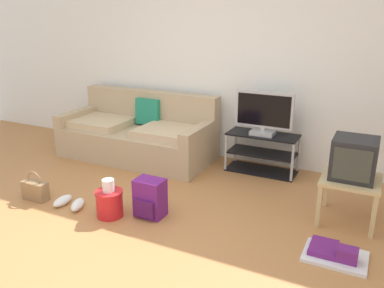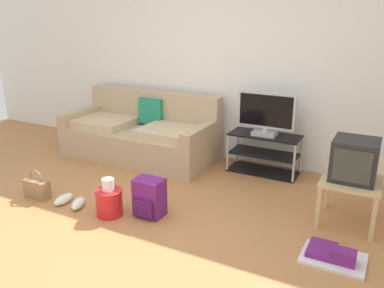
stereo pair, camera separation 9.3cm
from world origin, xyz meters
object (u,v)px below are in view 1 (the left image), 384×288
Objects in this scene: backpack at (150,198)px; sneakers_pair at (70,203)px; tv_stand at (262,153)px; side_table at (350,185)px; flat_tv at (264,114)px; handbag at (35,190)px; cleaning_bucket at (109,201)px; floor_tray at (335,254)px; crt_tv at (354,158)px; couch at (139,134)px.

backpack is 1.06× the size of sneakers_pair.
tv_stand is 1.65× the size of side_table.
flat_tv reaches higher than handbag.
flat_tv is 1.43m from side_table.
cleaning_bucket is (-2.09, -0.93, -0.22)m from side_table.
handbag is (-3.02, -0.99, -0.26)m from side_table.
side_table is 1.46× the size of sneakers_pair.
sneakers_pair is (0.45, 0.03, -0.07)m from handbag.
sneakers_pair is (-0.84, -0.21, -0.14)m from backpack.
cleaning_bucket reaches higher than handbag.
backpack reaches higher than handbag.
handbag is 3.03m from floor_tray.
tv_stand reaches higher than side_table.
side_table is 1.90m from backpack.
flat_tv is 1.35× the size of side_table.
floor_tray reaches higher than sneakers_pair.
crt_tv reaches higher than handbag.
cleaning_bucket is (-0.99, -1.76, -0.59)m from flat_tv.
floor_tray is at bearing 3.10° from backpack.
tv_stand reaches higher than sneakers_pair.
backpack is (-1.74, -0.76, -0.45)m from crt_tv.
cleaning_bucket is (0.70, -1.58, -0.16)m from couch.
side_table is at bearing 88.95° from floor_tray.
crt_tv is 2.34m from cleaning_bucket.
side_table is at bearing 24.59° from backpack.
couch is 5.43× the size of backpack.
tv_stand is at bearing 90.00° from flat_tv.
tv_stand is 2.35m from sneakers_pair.
flat_tv is 1.42× the size of floor_tray.
couch reaches higher than side_table.
crt_tv is 3.23m from handbag.
cleaning_bucket reaches higher than sneakers_pair.
tv_stand is at bearing 69.70° from backpack.
side_table reaches higher than floor_tray.
cleaning_bucket is (0.94, 0.06, 0.05)m from handbag.
crt_tv is at bearing 24.35° from cleaning_bucket.
flat_tv is at bearing 60.75° from cleaning_bucket.
tv_stand is at bearing 43.83° from handbag.
crt_tv is at bearing -36.63° from flat_tv.
tv_stand is 0.51m from flat_tv.
side_table is at bearing 20.40° from sneakers_pair.
floor_tray is at bearing -54.94° from tv_stand.
flat_tv is 1.83× the size of cleaning_bucket.
handbag is at bearing -176.01° from sneakers_pair.
tv_stand is 1.74× the size of floor_tray.
cleaning_bucket is 0.77× the size of floor_tray.
cleaning_bucket is (-2.09, -0.94, -0.48)m from crt_tv.
flat_tv is 1.80m from backpack.
flat_tv is at bearing 142.83° from side_table.
cleaning_bucket is at bearing -66.02° from couch.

